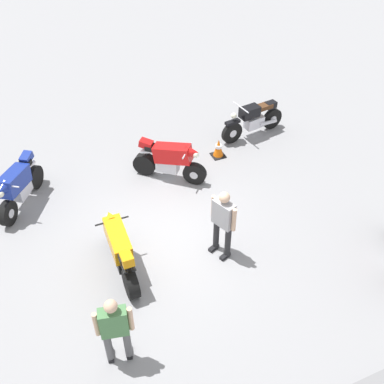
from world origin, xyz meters
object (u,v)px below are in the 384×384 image
Objects in this scene: motorcycle_blue_sportbike at (18,185)px; motorcycle_black_cruiser at (253,120)px; motorcycle_orange_sportbike at (120,249)px; motorcycle_red_sportbike at (170,159)px; person_in_green_shirt at (115,328)px; traffic_cone at (218,148)px; person_in_gray_shirt at (223,220)px.

motorcycle_black_cruiser is at bearing 127.63° from motorcycle_blue_sportbike.
motorcycle_blue_sportbike is at bearing 30.03° from motorcycle_orange_sportbike.
motorcycle_red_sportbike is 5.11m from person_in_green_shirt.
motorcycle_black_cruiser reaches higher than traffic_cone.
person_in_green_shirt is 3.09× the size of traffic_cone.
motorcycle_orange_sportbike is 2.17m from person_in_gray_shirt.
traffic_cone is (-3.57, -2.83, -0.33)m from motorcycle_orange_sportbike.
motorcycle_orange_sportbike is at bearing 38.37° from traffic_cone.
motorcycle_red_sportbike is at bearing -109.70° from person_in_gray_shirt.
motorcycle_orange_sportbike is at bearing 62.74° from motorcycle_blue_sportbike.
motorcycle_blue_sportbike and motorcycle_orange_sportbike have the same top height.
motorcycle_blue_sportbike is at bearing -63.01° from person_in_gray_shirt.
person_in_gray_shirt is (-2.10, 0.38, 0.37)m from motorcycle_orange_sportbike.
motorcycle_black_cruiser is at bearing -33.87° from person_in_green_shirt.
motorcycle_red_sportbike is (-3.64, 0.46, 0.00)m from motorcycle_blue_sportbike.
motorcycle_black_cruiser is 1.50m from traffic_cone.
person_in_green_shirt is at bearing 45.24° from motorcycle_blue_sportbike.
person_in_gray_shirt is at bearing -99.62° from motorcycle_orange_sportbike.
motorcycle_orange_sportbike is at bearing 26.11° from motorcycle_black_cruiser.
motorcycle_orange_sportbike is 4.57m from traffic_cone.
motorcycle_orange_sportbike is 1.16× the size of person_in_gray_shirt.
traffic_cone is at bearing 54.63° from motorcycle_red_sportbike.
traffic_cone is (1.37, 0.55, -0.26)m from motorcycle_black_cruiser.
motorcycle_red_sportbike is at bearing 116.22° from motorcycle_blue_sportbike.
person_in_gray_shirt is at bearing 82.07° from motorcycle_blue_sportbike.
person_in_gray_shirt is at bearing 44.71° from motorcycle_black_cruiser.
motorcycle_orange_sportbike is at bearing -88.75° from motorcycle_red_sportbike.
motorcycle_blue_sportbike is 1.06× the size of person_in_green_shirt.
person_in_gray_shirt is 1.03× the size of person_in_green_shirt.
motorcycle_orange_sportbike reaches higher than motorcycle_black_cruiser.
traffic_cone is at bearing 122.66° from motorcycle_blue_sportbike.
person_in_gray_shirt is at bearing -47.40° from motorcycle_red_sportbike.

